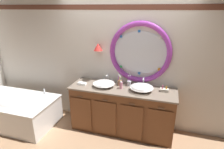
{
  "coord_description": "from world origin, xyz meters",
  "views": [
    {
      "loc": [
        0.8,
        -2.79,
        2.31
      ],
      "look_at": [
        -0.13,
        0.25,
        1.16
      ],
      "focal_mm": 29.6,
      "sensor_mm": 36.0,
      "label": 1
    }
  ],
  "objects": [
    {
      "name": "sink_basin_right",
      "position": [
        0.43,
        0.23,
        0.97
      ],
      "size": [
        0.42,
        0.42,
        0.13
      ],
      "color": "white",
      "rests_on": "vanity_counter"
    },
    {
      "name": "bathtub",
      "position": [
        -2.1,
        -0.16,
        0.34
      ],
      "size": [
        1.65,
        0.95,
        0.67
      ],
      "color": "white",
      "rests_on": "ground_plane"
    },
    {
      "name": "faucet_set_left",
      "position": [
        -0.28,
        0.47,
        0.97
      ],
      "size": [
        0.21,
        0.13,
        0.17
      ],
      "color": "silver",
      "rests_on": "vanity_counter"
    },
    {
      "name": "toothbrush_holder_right",
      "position": [
        0.17,
        0.4,
        0.96
      ],
      "size": [
        0.08,
        0.08,
        0.22
      ],
      "color": "silver",
      "rests_on": "vanity_counter"
    },
    {
      "name": "soap_dispenser",
      "position": [
        0.05,
        0.23,
        0.97
      ],
      "size": [
        0.06,
        0.06,
        0.15
      ],
      "color": "pink",
      "rests_on": "vanity_counter"
    },
    {
      "name": "sink_basin_left",
      "position": [
        -0.28,
        0.23,
        0.96
      ],
      "size": [
        0.41,
        0.41,
        0.11
      ],
      "color": "white",
      "rests_on": "vanity_counter"
    },
    {
      "name": "vanity_counter",
      "position": [
        0.07,
        0.26,
        0.45
      ],
      "size": [
        1.97,
        0.63,
        0.91
      ],
      "color": "brown",
      "rests_on": "ground_plane"
    },
    {
      "name": "folded_hand_towel",
      "position": [
        -0.72,
        0.19,
        0.93
      ],
      "size": [
        0.17,
        0.1,
        0.04
      ],
      "color": "white",
      "rests_on": "vanity_counter"
    },
    {
      "name": "back_wall_assembly",
      "position": [
        0.03,
        0.58,
        1.33
      ],
      "size": [
        6.4,
        0.26,
        2.6
      ],
      "color": "silver",
      "rests_on": "ground_plane"
    },
    {
      "name": "toiletry_basket",
      "position": [
        0.82,
        0.33,
        0.94
      ],
      "size": [
        0.14,
        0.09,
        0.11
      ],
      "color": "beige",
      "rests_on": "vanity_counter"
    },
    {
      "name": "faucet_set_right",
      "position": [
        0.43,
        0.46,
        0.98
      ],
      "size": [
        0.23,
        0.15,
        0.18
      ],
      "color": "silver",
      "rests_on": "vanity_counter"
    },
    {
      "name": "ground_plane",
      "position": [
        0.0,
        0.0,
        0.0
      ],
      "size": [
        14.0,
        14.0,
        0.0
      ],
      "primitive_type": "plane",
      "color": "tan"
    },
    {
      "name": "toothbrush_holder_left",
      "position": [
        -0.01,
        0.37,
        0.97
      ],
      "size": [
        0.09,
        0.09,
        0.22
      ],
      "color": "#996647",
      "rests_on": "vanity_counter"
    }
  ]
}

